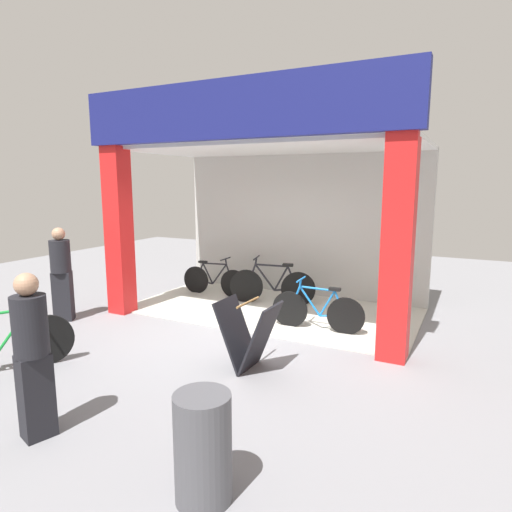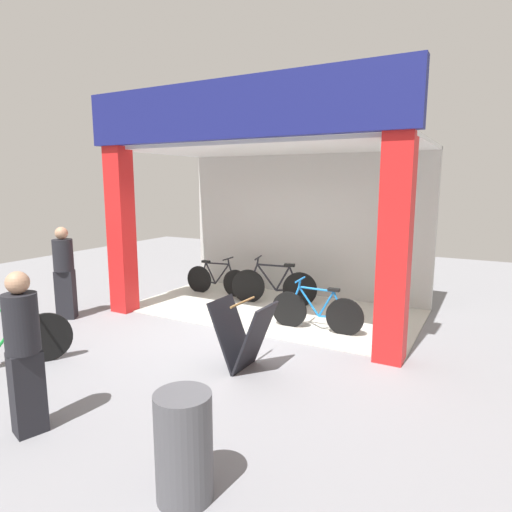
% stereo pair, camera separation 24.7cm
% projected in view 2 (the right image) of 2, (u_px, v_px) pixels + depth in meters
% --- Properties ---
extents(ground_plane, '(18.63, 18.63, 0.00)m').
position_uv_depth(ground_plane, '(236.00, 331.00, 7.17)').
color(ground_plane, gray).
rests_on(ground_plane, ground).
extents(shop_facade, '(5.52, 3.09, 3.91)m').
position_uv_depth(shop_facade, '(274.00, 201.00, 8.03)').
color(shop_facade, beige).
rests_on(shop_facade, ground).
extents(bicycle_inside_0, '(1.52, 0.42, 0.84)m').
position_uv_depth(bicycle_inside_0, '(217.00, 280.00, 9.41)').
color(bicycle_inside_0, black).
rests_on(bicycle_inside_0, ground).
extents(bicycle_inside_1, '(1.69, 0.55, 0.95)m').
position_uv_depth(bicycle_inside_1, '(274.00, 286.00, 8.69)').
color(bicycle_inside_1, black).
rests_on(bicycle_inside_1, ground).
extents(bicycle_inside_2, '(1.55, 0.43, 0.85)m').
position_uv_depth(bicycle_inside_2, '(316.00, 311.00, 7.12)').
color(bicycle_inside_2, black).
rests_on(bicycle_inside_2, ground).
extents(bicycle_parked_0, '(0.97, 1.47, 0.95)m').
position_uv_depth(bicycle_parked_0, '(1.00, 341.00, 5.67)').
color(bicycle_parked_0, black).
rests_on(bicycle_parked_0, ground).
extents(sandwich_board_sign, '(0.76, 0.57, 0.92)m').
position_uv_depth(sandwich_board_sign, '(243.00, 335.00, 5.67)').
color(sandwich_board_sign, black).
rests_on(sandwich_board_sign, ground).
extents(pedestrian_0, '(0.39, 0.39, 1.61)m').
position_uv_depth(pedestrian_0, '(24.00, 352.00, 4.16)').
color(pedestrian_0, black).
rests_on(pedestrian_0, ground).
extents(pedestrian_1, '(0.47, 0.47, 1.65)m').
position_uv_depth(pedestrian_1, '(64.00, 272.00, 7.73)').
color(pedestrian_1, black).
rests_on(pedestrian_1, ground).
extents(trash_bin, '(0.44, 0.44, 0.86)m').
position_uv_depth(trash_bin, '(184.00, 446.00, 3.33)').
color(trash_bin, '#4C4C51').
rests_on(trash_bin, ground).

